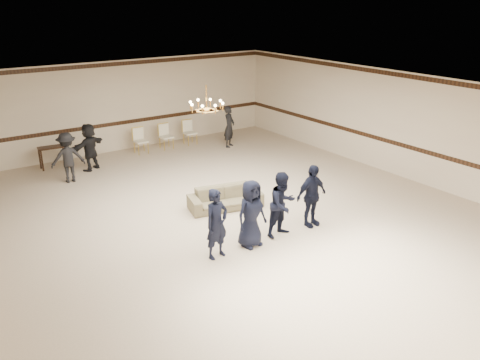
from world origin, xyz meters
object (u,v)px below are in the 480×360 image
(settee, at_px, (225,198))
(adult_mid, at_px, (90,147))
(boy_a, at_px, (217,224))
(console_table, at_px, (53,157))
(adult_left, at_px, (68,157))
(chandelier, at_px, (206,98))
(boy_d, at_px, (311,196))
(boy_b, at_px, (251,214))
(banquet_chair_mid, at_px, (166,137))
(adult_right, at_px, (229,127))
(banquet_chair_right, at_px, (190,133))
(banquet_chair_left, at_px, (141,141))
(boy_c, at_px, (283,204))

(settee, distance_m, adult_mid, 5.40)
(boy_a, distance_m, console_table, 8.10)
(adult_left, bearing_deg, console_table, -81.98)
(chandelier, xyz_separation_m, settee, (0.18, -0.56, -2.59))
(boy_a, height_order, boy_d, same)
(boy_b, bearing_deg, console_table, 99.66)
(boy_a, height_order, adult_mid, boy_a)
(boy_d, distance_m, console_table, 8.93)
(boy_d, xyz_separation_m, banquet_chair_mid, (0.03, 7.79, -0.33))
(adult_right, distance_m, banquet_chair_mid, 2.35)
(banquet_chair_right, xyz_separation_m, console_table, (-5.00, 0.20, -0.09))
(banquet_chair_left, bearing_deg, adult_right, -19.02)
(adult_left, xyz_separation_m, console_table, (-0.05, 1.59, -0.40))
(boy_b, xyz_separation_m, banquet_chair_mid, (1.83, 7.79, -0.33))
(chandelier, xyz_separation_m, console_table, (-2.66, 5.37, -2.51))
(adult_mid, bearing_deg, boy_c, 78.29)
(settee, height_order, adult_right, adult_right)
(adult_mid, height_order, console_table, adult_mid)
(chandelier, height_order, console_table, chandelier)
(adult_right, bearing_deg, adult_mid, 139.90)
(chandelier, distance_m, adult_right, 5.71)
(adult_left, distance_m, adult_mid, 1.14)
(adult_right, bearing_deg, console_table, 132.37)
(boy_c, height_order, settee, boy_c)
(adult_mid, distance_m, adult_right, 5.12)
(chandelier, distance_m, boy_c, 3.38)
(banquet_chair_left, xyz_separation_m, console_table, (-3.00, 0.20, -0.09))
(boy_c, xyz_separation_m, banquet_chair_mid, (0.93, 7.79, -0.33))
(boy_b, xyz_separation_m, adult_right, (3.88, 6.70, -0.02))
(adult_right, xyz_separation_m, banquet_chair_right, (-1.05, 1.09, -0.31))
(settee, xyz_separation_m, adult_right, (3.22, 4.64, 0.48))
(boy_a, relative_size, adult_right, 1.02)
(boy_b, xyz_separation_m, adult_mid, (-1.22, 7.10, -0.02))
(chandelier, bearing_deg, settee, -72.38)
(chandelier, xyz_separation_m, boy_a, (-1.39, -2.62, -2.10))
(adult_right, bearing_deg, boy_b, -155.71)
(boy_a, relative_size, settee, 0.81)
(settee, xyz_separation_m, banquet_chair_right, (2.16, 5.73, 0.17))
(boy_c, relative_size, adult_left, 1.02)
(boy_c, height_order, adult_right, boy_c)
(banquet_chair_mid, bearing_deg, boy_c, -99.12)
(boy_b, xyz_separation_m, banquet_chair_right, (2.83, 7.79, -0.33))
(boy_b, distance_m, banquet_chair_left, 7.84)
(boy_d, distance_m, banquet_chair_right, 7.86)
(adult_right, relative_size, banquet_chair_mid, 1.68)
(banquet_chair_mid, xyz_separation_m, banquet_chair_right, (1.00, 0.00, 0.00))
(boy_b, relative_size, boy_c, 1.00)
(settee, relative_size, adult_left, 1.26)
(banquet_chair_right, height_order, console_table, banquet_chair_right)
(boy_a, height_order, banquet_chair_left, boy_a)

